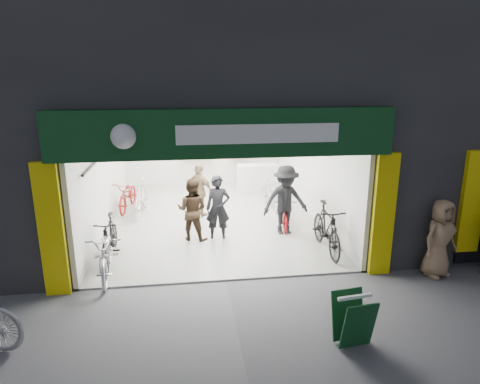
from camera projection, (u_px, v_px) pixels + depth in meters
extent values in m
plane|color=#56565B|center=(226.00, 281.00, 8.75)|extent=(60.00, 60.00, 0.00)
cube|color=#232326|center=(241.00, 12.00, 12.08)|extent=(16.00, 10.00, 4.50)
cube|color=#232326|center=(18.00, 157.00, 12.32)|extent=(5.00, 10.00, 3.50)
cube|color=#232326|center=(394.00, 148.00, 13.82)|extent=(6.00, 10.00, 3.50)
cube|color=#9E9E99|center=(212.00, 217.00, 12.56)|extent=(6.00, 8.00, 0.04)
cube|color=silver|center=(203.00, 142.00, 16.04)|extent=(6.00, 0.20, 3.20)
cube|color=silver|center=(104.00, 167.00, 11.74)|extent=(0.10, 8.00, 3.20)
cube|color=silver|center=(312.00, 161.00, 12.51)|extent=(0.10, 8.00, 3.20)
cube|color=white|center=(210.00, 105.00, 11.68)|extent=(6.00, 8.00, 0.10)
cube|color=black|center=(224.00, 116.00, 7.93)|extent=(6.00, 0.30, 0.30)
cube|color=#0C3614|center=(225.00, 133.00, 7.80)|extent=(6.40, 0.25, 0.90)
cube|color=white|center=(259.00, 134.00, 7.75)|extent=(3.00, 0.02, 0.35)
cube|color=yellow|center=(51.00, 231.00, 7.91)|extent=(0.45, 0.12, 2.60)
cube|color=yellow|center=(383.00, 215.00, 8.76)|extent=(0.45, 0.12, 2.60)
cube|color=yellow|center=(472.00, 202.00, 8.96)|extent=(0.50, 0.12, 2.20)
cylinder|color=black|center=(103.00, 153.00, 11.05)|extent=(0.06, 5.00, 0.06)
cube|color=silver|center=(258.00, 179.00, 15.04)|extent=(1.40, 0.60, 1.00)
cube|color=white|center=(219.00, 119.00, 9.03)|extent=(1.30, 0.35, 0.04)
cube|color=white|center=(213.00, 111.00, 10.74)|extent=(1.30, 0.35, 0.04)
cube|color=white|center=(208.00, 106.00, 12.46)|extent=(1.30, 0.35, 0.04)
cube|color=white|center=(205.00, 101.00, 14.18)|extent=(1.30, 0.35, 0.04)
imported|color=#B1B1B6|center=(107.00, 253.00, 8.87)|extent=(0.84, 1.98, 1.01)
imported|color=black|center=(109.00, 238.00, 9.66)|extent=(0.53, 1.71, 1.02)
imported|color=maroon|center=(128.00, 195.00, 13.14)|extent=(0.87, 1.87, 0.94)
imported|color=silver|center=(141.00, 197.00, 12.69)|extent=(0.69, 1.86, 1.09)
imported|color=black|center=(327.00, 229.00, 10.02)|extent=(0.59, 1.98, 1.18)
imported|color=maroon|center=(283.00, 212.00, 11.72)|extent=(0.77, 1.70, 0.87)
imported|color=#A9AAAE|center=(271.00, 194.00, 13.09)|extent=(0.72, 1.76, 1.03)
imported|color=black|center=(218.00, 208.00, 10.72)|extent=(0.64, 0.45, 1.67)
imported|color=#342417|center=(192.00, 210.00, 10.68)|extent=(0.94, 0.84, 1.61)
imported|color=black|center=(285.00, 201.00, 11.02)|extent=(1.27, 0.82, 1.85)
imported|color=olive|center=(200.00, 191.00, 12.43)|extent=(0.96, 0.89, 1.58)
imported|color=#8D6F52|center=(440.00, 238.00, 8.81)|extent=(0.93, 0.74, 1.66)
cube|color=#0F3C1A|center=(359.00, 326.00, 6.45)|extent=(0.55, 0.26, 0.81)
cube|color=#0F3C1A|center=(347.00, 314.00, 6.78)|extent=(0.55, 0.26, 0.81)
cube|color=white|center=(355.00, 297.00, 6.51)|extent=(0.56, 0.12, 0.05)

